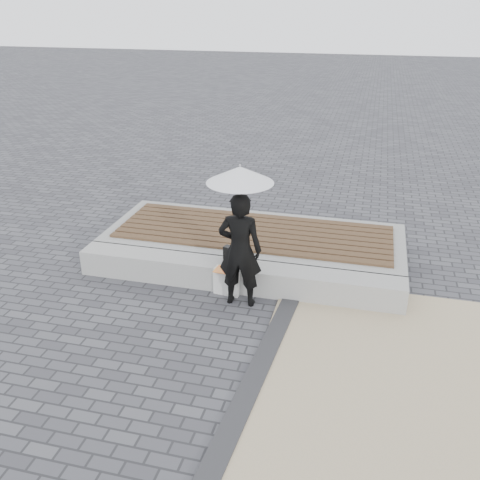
{
  "coord_description": "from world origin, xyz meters",
  "views": [
    {
      "loc": [
        1.8,
        -5.25,
        4.03
      ],
      "look_at": [
        0.17,
        1.18,
        1.0
      ],
      "focal_mm": 39.57,
      "sensor_mm": 36.0,
      "label": 1
    }
  ],
  "objects_px": {
    "woman": "(240,250)",
    "parasol": "(240,175)",
    "canvas_tote": "(227,281)",
    "seating_ledge": "(236,275)",
    "handbag": "(233,254)"
  },
  "relations": [
    {
      "from": "seating_ledge",
      "to": "handbag",
      "type": "height_order",
      "value": "handbag"
    },
    {
      "from": "seating_ledge",
      "to": "handbag",
      "type": "relative_size",
      "value": 16.46
    },
    {
      "from": "woman",
      "to": "handbag",
      "type": "height_order",
      "value": "woman"
    },
    {
      "from": "canvas_tote",
      "to": "seating_ledge",
      "type": "bearing_deg",
      "value": 76.37
    },
    {
      "from": "woman",
      "to": "parasol",
      "type": "height_order",
      "value": "parasol"
    },
    {
      "from": "seating_ledge",
      "to": "handbag",
      "type": "bearing_deg",
      "value": 128.21
    },
    {
      "from": "woman",
      "to": "canvas_tote",
      "type": "relative_size",
      "value": 4.12
    },
    {
      "from": "seating_ledge",
      "to": "canvas_tote",
      "type": "relative_size",
      "value": 12.18
    },
    {
      "from": "handbag",
      "to": "canvas_tote",
      "type": "distance_m",
      "value": 0.43
    },
    {
      "from": "handbag",
      "to": "parasol",
      "type": "bearing_deg",
      "value": -44.66
    },
    {
      "from": "woman",
      "to": "canvas_tote",
      "type": "distance_m",
      "value": 0.72
    },
    {
      "from": "canvas_tote",
      "to": "parasol",
      "type": "bearing_deg",
      "value": -32.54
    },
    {
      "from": "seating_ledge",
      "to": "woman",
      "type": "xyz_separation_m",
      "value": [
        0.17,
        -0.42,
        0.65
      ]
    },
    {
      "from": "parasol",
      "to": "canvas_tote",
      "type": "relative_size",
      "value": 2.8
    },
    {
      "from": "canvas_tote",
      "to": "woman",
      "type": "bearing_deg",
      "value": -32.54
    }
  ]
}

